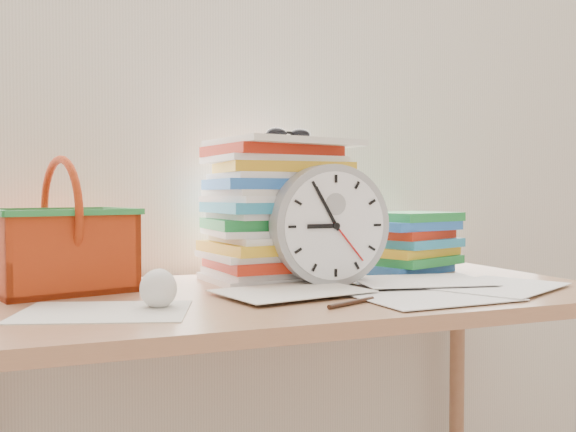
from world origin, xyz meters
name	(u,v)px	position (x,y,z in m)	size (l,w,h in m)	color
curtain	(242,68)	(0.00, 1.98, 1.30)	(2.40, 0.01, 2.50)	white
desk	(294,324)	(0.00, 1.60, 0.68)	(1.40, 0.70, 0.75)	#9C6B49
paper_stack	(277,210)	(0.03, 1.79, 0.92)	(0.34, 0.28, 0.34)	white
clock	(330,225)	(0.10, 1.64, 0.89)	(0.28, 0.28, 0.06)	#979797
sunglasses	(288,134)	(0.05, 1.77, 1.11)	(0.13, 0.11, 0.03)	black
book_stack	(411,242)	(0.41, 1.78, 0.83)	(0.27, 0.21, 0.16)	white
basket	(61,226)	(-0.47, 1.77, 0.89)	(0.28, 0.22, 0.29)	#C43E13
crumpled_ball	(158,288)	(-0.31, 1.50, 0.79)	(0.07, 0.07, 0.07)	white
pen	(352,303)	(0.03, 1.39, 0.75)	(0.01, 0.01, 0.13)	black
scattered_papers	(294,288)	(0.00, 1.60, 0.76)	(1.26, 0.42, 0.02)	white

